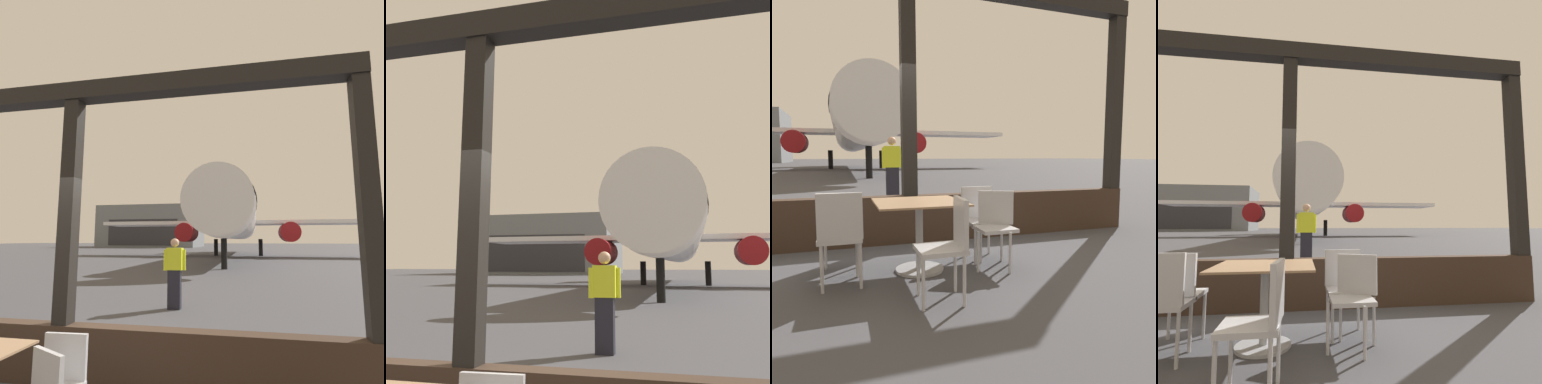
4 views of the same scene
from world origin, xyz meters
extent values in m
plane|color=#424247|center=(0.00, 40.00, 0.00)|extent=(220.00, 220.00, 0.00)
cube|color=#38281E|center=(0.00, 0.00, 0.34)|extent=(7.35, 0.24, 0.68)
cube|color=black|center=(0.00, 0.00, 3.68)|extent=(7.35, 0.24, 0.24)
cube|color=black|center=(0.00, 0.00, 1.78)|extent=(0.20, 0.20, 3.56)
cube|color=black|center=(3.58, 0.00, 1.78)|extent=(0.20, 0.20, 3.56)
cube|color=#B2B2B7|center=(0.75, -1.36, 0.66)|extent=(0.38, 0.21, 0.38)
cube|color=#B2B2B7|center=(0.66, -0.97, 0.67)|extent=(0.40, 0.06, 0.39)
cylinder|color=silver|center=(0.55, 29.56, 3.75)|extent=(3.92, 30.24, 3.92)
cone|color=silver|center=(0.55, 13.14, 3.75)|extent=(3.73, 2.60, 3.73)
cylinder|color=black|center=(0.55, 15.04, 3.90)|extent=(4.00, 0.90, 4.00)
cube|color=silver|center=(-7.08, 30.55, 3.45)|extent=(13.31, 4.20, 0.36)
cube|color=silver|center=(8.19, 30.55, 3.45)|extent=(13.31, 4.20, 0.36)
cylinder|color=maroon|center=(-4.61, 29.15, 2.45)|extent=(1.90, 3.20, 1.90)
cylinder|color=maroon|center=(5.72, 29.15, 2.45)|extent=(1.90, 3.20, 1.90)
cube|color=maroon|center=(0.55, 43.18, 8.11)|extent=(0.36, 4.40, 5.20)
cylinder|color=black|center=(0.55, 15.34, 0.89)|extent=(0.36, 0.36, 1.79)
cylinder|color=black|center=(-1.85, 31.55, 0.89)|extent=(0.44, 0.44, 1.79)
cylinder|color=black|center=(2.95, 31.55, 0.89)|extent=(0.44, 0.44, 1.79)
cube|color=black|center=(0.34, 4.29, 0.47)|extent=(0.32, 0.20, 0.95)
cube|color=yellow|center=(0.34, 4.29, 1.23)|extent=(0.40, 0.22, 0.55)
sphere|color=tan|center=(0.34, 4.29, 1.63)|extent=(0.22, 0.22, 0.22)
cylinder|color=yellow|center=(0.56, 4.37, 1.20)|extent=(0.09, 0.09, 0.52)
cylinder|color=yellow|center=(0.11, 4.21, 1.20)|extent=(0.09, 0.09, 0.52)
cube|color=slate|center=(-22.07, 71.87, 4.80)|extent=(22.82, 15.98, 9.60)
cube|color=#2D2D33|center=(-22.07, 63.83, 3.36)|extent=(15.97, 0.10, 5.76)
camera|label=1|loc=(2.35, -3.74, 1.71)|focal=29.84mm
camera|label=2|loc=(1.84, -3.57, 1.50)|focal=42.06mm
camera|label=3|loc=(-0.92, -5.07, 1.25)|focal=33.30mm
camera|label=4|loc=(0.19, -4.50, 1.13)|focal=29.41mm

